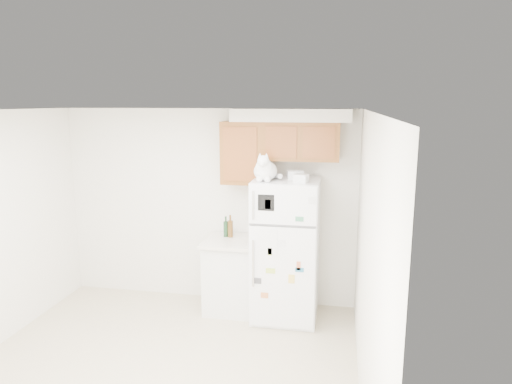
% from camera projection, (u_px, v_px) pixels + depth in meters
% --- Properties ---
extents(room_shell, '(3.84, 4.04, 2.52)m').
position_uv_depth(room_shell, '(166.00, 204.00, 4.11)').
color(room_shell, silver).
rests_on(room_shell, ground_plane).
extents(refrigerator, '(0.76, 0.78, 1.70)m').
position_uv_depth(refrigerator, '(286.00, 250.00, 5.42)').
color(refrigerator, white).
rests_on(refrigerator, ground_plane).
extents(base_counter, '(0.64, 0.64, 0.92)m').
position_uv_depth(base_counter, '(231.00, 274.00, 5.69)').
color(base_counter, white).
rests_on(base_counter, ground_plane).
extents(cat, '(0.32, 0.47, 0.33)m').
position_uv_depth(cat, '(265.00, 170.00, 5.14)').
color(cat, white).
rests_on(cat, refrigerator).
extents(storage_box_back, '(0.20, 0.17, 0.10)m').
position_uv_depth(storage_box_back, '(295.00, 175.00, 5.26)').
color(storage_box_back, white).
rests_on(storage_box_back, refrigerator).
extents(storage_box_front, '(0.18, 0.15, 0.09)m').
position_uv_depth(storage_box_front, '(301.00, 178.00, 5.06)').
color(storage_box_front, white).
rests_on(storage_box_front, refrigerator).
extents(bottle_green, '(0.06, 0.06, 0.26)m').
position_uv_depth(bottle_green, '(226.00, 227.00, 5.69)').
color(bottle_green, '#19381E').
rests_on(bottle_green, base_counter).
extents(bottle_amber, '(0.07, 0.07, 0.28)m').
position_uv_depth(bottle_amber, '(230.00, 226.00, 5.67)').
color(bottle_amber, '#593814').
rests_on(bottle_amber, base_counter).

